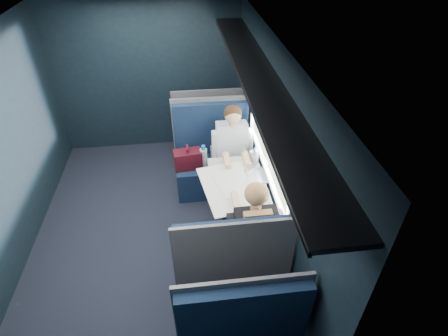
{
  "coord_description": "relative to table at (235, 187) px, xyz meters",
  "views": [
    {
      "loc": [
        0.53,
        -3.03,
        3.25
      ],
      "look_at": [
        0.9,
        0.0,
        0.95
      ],
      "focal_mm": 28.0,
      "sensor_mm": 36.0,
      "label": 1
    }
  ],
  "objects": [
    {
      "name": "seat_bay_far",
      "position": [
        -0.18,
        -0.87,
        -0.25
      ],
      "size": [
        1.04,
        0.62,
        1.26
      ],
      "color": "#0B1933",
      "rests_on": "ground"
    },
    {
      "name": "papers",
      "position": [
        -0.07,
        -0.08,
        0.08
      ],
      "size": [
        0.73,
        0.95,
        0.01
      ],
      "primitive_type": "cube",
      "rotation": [
        0.0,
        0.0,
        0.16
      ],
      "color": "white",
      "rests_on": "table"
    },
    {
      "name": "room_shell",
      "position": [
        -1.01,
        0.0,
        0.81
      ],
      "size": [
        3.0,
        4.4,
        2.4
      ],
      "color": "black",
      "rests_on": "ground"
    },
    {
      "name": "seat_row_front",
      "position": [
        -0.18,
        1.8,
        -0.25
      ],
      "size": [
        1.04,
        0.51,
        1.16
      ],
      "color": "#0B1933",
      "rests_on": "ground"
    },
    {
      "name": "bottle_small",
      "position": [
        0.3,
        0.34,
        0.18
      ],
      "size": [
        0.07,
        0.07,
        0.24
      ],
      "color": "silver",
      "rests_on": "table"
    },
    {
      "name": "cup",
      "position": [
        0.27,
        0.44,
        0.13
      ],
      "size": [
        0.08,
        0.08,
        0.1
      ],
      "primitive_type": "cylinder",
      "color": "white",
      "rests_on": "table"
    },
    {
      "name": "woman",
      "position": [
        0.07,
        -0.71,
        0.06
      ],
      "size": [
        0.53,
        0.56,
        1.32
      ],
      "color": "black",
      "rests_on": "ground"
    },
    {
      "name": "table",
      "position": [
        0.0,
        0.0,
        0.0
      ],
      "size": [
        0.62,
        1.0,
        0.74
      ],
      "color": "#54565E",
      "rests_on": "ground"
    },
    {
      "name": "ground",
      "position": [
        -1.03,
        0.0,
        -0.67
      ],
      "size": [
        2.8,
        4.2,
        0.01
      ],
      "primitive_type": "cube",
      "color": "black"
    },
    {
      "name": "man",
      "position": [
        0.07,
        0.7,
        0.06
      ],
      "size": [
        0.53,
        0.56,
        1.32
      ],
      "color": "black",
      "rests_on": "ground"
    },
    {
      "name": "seat_bay_near",
      "position": [
        -0.2,
        0.87,
        -0.24
      ],
      "size": [
        1.05,
        0.62,
        1.26
      ],
      "color": "#0B1933",
      "rests_on": "ground"
    },
    {
      "name": "laptop",
      "position": [
        0.31,
        0.06,
        0.14
      ],
      "size": [
        0.27,
        0.33,
        0.23
      ],
      "color": "silver",
      "rests_on": "table"
    }
  ]
}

